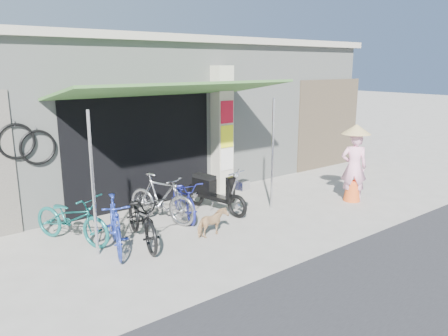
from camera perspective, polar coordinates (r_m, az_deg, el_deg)
ground at (r=8.43m, az=5.31°, el=-7.68°), size 80.00×80.00×0.00m
bicycle_shop at (r=12.14m, az=-11.33°, el=7.50°), size 12.30×5.30×3.66m
shop_pillar at (r=10.40m, az=-0.35°, el=4.95°), size 0.42×0.44×3.00m
awning at (r=8.63m, az=-6.35°, el=9.93°), size 4.60×1.88×2.72m
neighbour_right at (r=13.43m, az=13.50°, el=5.63°), size 2.60×0.06×2.60m
bike_teal at (r=8.01m, az=-19.27°, el=-6.21°), size 1.23×1.75×0.87m
bike_blue at (r=7.44m, az=-14.03°, el=-7.21°), size 0.88×1.57×0.91m
bike_black at (r=7.66m, az=-10.63°, el=-6.44°), size 0.95×1.81×0.90m
bike_silver at (r=8.61m, az=-8.19°, el=-3.93°), size 0.99×1.66×0.96m
bike_navy at (r=8.84m, az=-5.22°, el=-3.93°), size 0.94×1.61×0.80m
street_dog at (r=7.89m, az=-1.52°, el=-7.19°), size 0.62×0.33×0.50m
moped at (r=9.15m, az=-1.31°, el=-3.08°), size 0.56×1.66×0.95m
nun at (r=10.16m, az=16.63°, el=0.57°), size 0.67×0.67×1.75m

